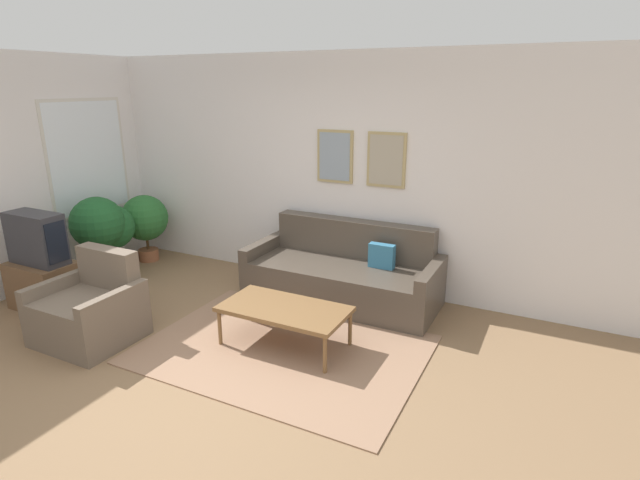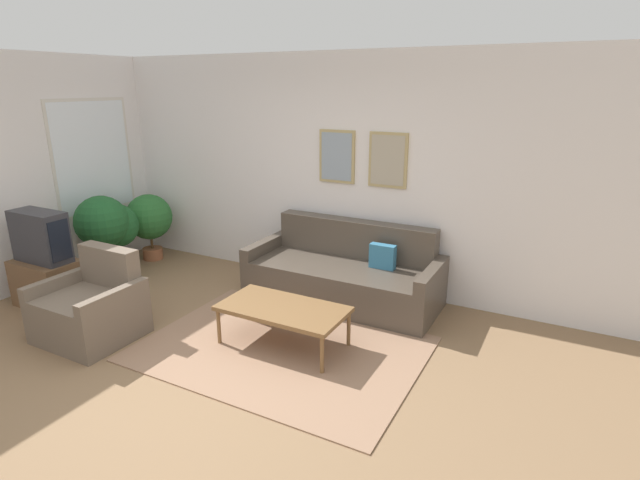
% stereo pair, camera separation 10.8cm
% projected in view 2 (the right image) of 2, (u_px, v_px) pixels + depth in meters
% --- Properties ---
extents(ground_plane, '(16.00, 16.00, 0.00)m').
position_uv_depth(ground_plane, '(182.00, 382.00, 4.10)').
color(ground_plane, '#846647').
extents(area_rug, '(2.52, 1.80, 0.01)m').
position_uv_depth(area_rug, '(281.00, 349.00, 4.61)').
color(area_rug, '#937056').
rests_on(area_rug, ground_plane).
extents(wall_back, '(8.00, 0.09, 2.70)m').
position_uv_depth(wall_back, '(327.00, 172.00, 5.88)').
color(wall_back, silver).
rests_on(wall_back, ground_plane).
extents(wall_left_window, '(0.08, 8.00, 2.70)m').
position_uv_depth(wall_left_window, '(10.00, 177.00, 5.58)').
color(wall_left_window, silver).
rests_on(wall_left_window, ground_plane).
extents(couch, '(2.14, 0.90, 0.86)m').
position_uv_depth(couch, '(344.00, 275.00, 5.59)').
color(couch, '#4C4238').
rests_on(couch, ground_plane).
extents(coffee_table, '(1.17, 0.61, 0.39)m').
position_uv_depth(coffee_table, '(283.00, 310.00, 4.58)').
color(coffee_table, brown).
rests_on(coffee_table, ground_plane).
extents(tv_stand, '(0.71, 0.46, 0.51)m').
position_uv_depth(tv_stand, '(48.00, 283.00, 5.48)').
color(tv_stand, brown).
rests_on(tv_stand, ground_plane).
extents(tv, '(0.65, 0.28, 0.55)m').
position_uv_depth(tv, '(40.00, 236.00, 5.32)').
color(tv, '#2D2D33').
rests_on(tv, tv_stand).
extents(armchair, '(0.85, 0.76, 0.83)m').
position_uv_depth(armchair, '(92.00, 309.00, 4.78)').
color(armchair, '#6B5B4C').
rests_on(armchair, ground_plane).
extents(potted_plant_tall, '(0.65, 0.65, 1.04)m').
position_uv_depth(potted_plant_tall, '(102.00, 226.00, 6.16)').
color(potted_plant_tall, '#383D42').
rests_on(potted_plant_tall, ground_plane).
extents(potted_plant_by_window, '(0.62, 0.62, 0.92)m').
position_uv_depth(potted_plant_by_window, '(149.00, 219.00, 6.83)').
color(potted_plant_by_window, '#935638').
rests_on(potted_plant_by_window, ground_plane).
extents(potted_plant_small, '(0.56, 0.56, 0.89)m').
position_uv_depth(potted_plant_small, '(116.00, 228.00, 6.38)').
color(potted_plant_small, '#935638').
rests_on(potted_plant_small, ground_plane).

